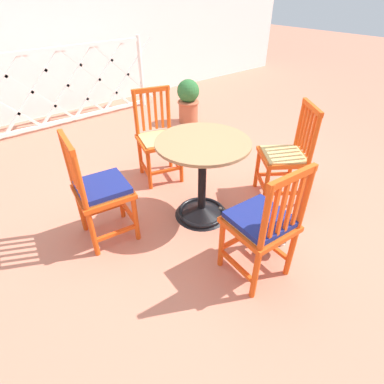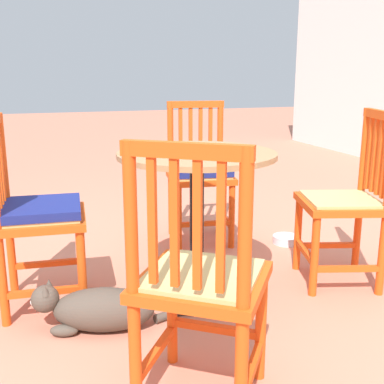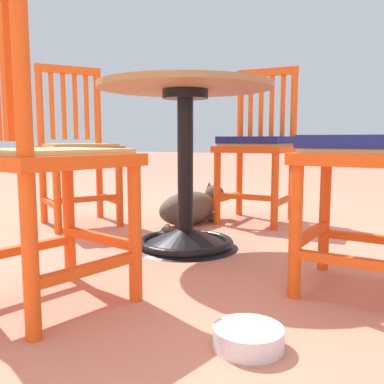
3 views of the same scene
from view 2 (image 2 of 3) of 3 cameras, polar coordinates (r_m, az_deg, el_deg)
name	(u,v)px [view 2 (image 2 of 3)]	position (r m, az deg, el deg)	size (l,w,h in m)	color
ground_plane	(175,303)	(2.43, -1.99, -12.89)	(24.00, 24.00, 0.00)	#C6755B
cafe_table	(197,241)	(2.41, 0.56, -5.76)	(0.76, 0.76, 0.73)	black
orange_chair_near_fence	(200,174)	(3.17, 0.91, 2.08)	(0.45, 0.45, 0.91)	#E04C14
orange_chair_by_planter	(36,216)	(2.37, -17.84, -2.70)	(0.43, 0.43, 0.91)	#E04C14
orange_chair_at_corner	(200,284)	(1.58, 0.94, -10.82)	(0.56, 0.56, 0.91)	#E04C14
orange_chair_facing_out	(346,203)	(2.64, 17.66, -1.27)	(0.50, 0.50, 0.91)	#E04C14
tabby_cat	(95,309)	(2.21, -11.28, -13.38)	(0.32, 0.74, 0.23)	#4C4238
pet_water_bowl	(286,239)	(3.27, 10.96, -5.50)	(0.17, 0.17, 0.05)	silver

